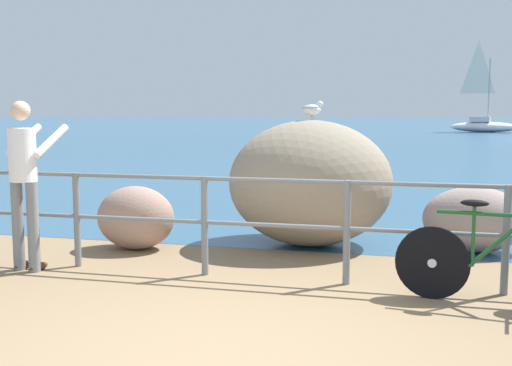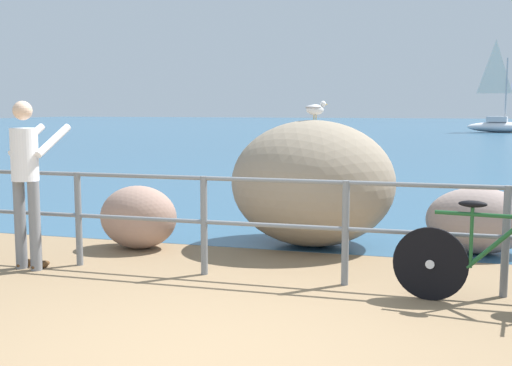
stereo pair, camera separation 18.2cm
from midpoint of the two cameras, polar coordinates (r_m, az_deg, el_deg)
name	(u,v)px [view 1 (the left image)]	position (r m, az deg, el deg)	size (l,w,h in m)	color
ground_plane	(376,154)	(24.00, 10.56, 2.55)	(120.00, 120.00, 0.10)	#846B4C
sea_surface	(396,128)	(52.34, 12.45, 4.86)	(120.00, 90.00, 0.01)	#2D5675
promenade_railing	(274,217)	(6.27, 0.79, -3.04)	(7.30, 0.07, 1.02)	slate
person_at_railing	(25,177)	(7.03, -20.81, 0.50)	(0.51, 0.66, 1.78)	slate
breakwater_boulder_main	(310,183)	(7.86, 4.22, 0.00)	(2.03, 1.77, 1.56)	gray
breakwater_boulder_left	(136,218)	(7.82, -11.44, -3.08)	(0.96, 0.72, 0.77)	#9D7A6B
breakwater_boulder_right	(474,219)	(7.92, 18.46, -3.14)	(1.20, 0.82, 0.78)	gray
seagull	(312,109)	(7.87, 4.45, 6.71)	(0.28, 0.29, 0.23)	gold
sailboat	(484,122)	(45.37, 19.71, 5.22)	(4.56, 2.08, 6.16)	white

